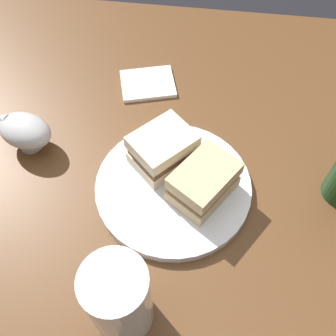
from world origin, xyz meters
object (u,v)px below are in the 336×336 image
Objects in this scene: plate at (173,187)px; gravy_boat at (24,131)px; sandwich_half_right at (160,151)px; sandwich_half_left at (204,182)px; napkin at (148,84)px; pint_glass at (120,301)px.

gravy_boat is (-0.28, 0.06, 0.03)m from plate.
sandwich_half_right reaches higher than gravy_boat.
sandwich_half_left is at bearing -33.96° from sandwich_half_right.
plate is 0.07m from sandwich_half_right.
plate is 2.42× the size of napkin.
pint_glass is 0.47m from napkin.
pint_glass is at bearing -114.16° from sandwich_half_left.
sandwich_half_right is (-0.08, 0.05, 0.00)m from sandwich_half_left.
sandwich_half_right reaches higher than plate.
sandwich_half_right is at bearing 122.95° from plate.
sandwich_half_left is 0.23m from pint_glass.
pint_glass reaches higher than gravy_boat.
sandwich_half_right is 0.22m from napkin.
sandwich_half_right is (-0.03, 0.04, 0.04)m from plate.
gravy_boat is at bearing -135.93° from napkin.
gravy_boat is at bearing 130.20° from pint_glass.
sandwich_half_left is 0.29m from napkin.
plate is at bearing -57.05° from sandwich_half_right.
pint_glass is (-0.09, -0.21, 0.02)m from sandwich_half_left.
sandwich_half_right is 1.16× the size of napkin.
pint_glass reaches higher than napkin.
sandwich_half_left is at bearing -10.87° from plate.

